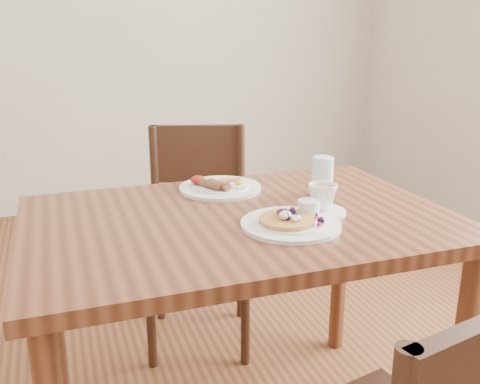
{
  "coord_description": "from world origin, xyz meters",
  "views": [
    {
      "loc": [
        -0.48,
        -1.35,
        1.26
      ],
      "look_at": [
        0.0,
        0.0,
        0.82
      ],
      "focal_mm": 40.0,
      "sensor_mm": 36.0,
      "label": 1
    }
  ],
  "objects_px": {
    "chair_far": "(198,225)",
    "breakfast_plate": "(219,187)",
    "water_glass": "(322,177)",
    "dining_table": "(240,247)",
    "pancake_plate": "(292,221)",
    "teacup_saucer": "(322,200)"
  },
  "relations": [
    {
      "from": "chair_far",
      "to": "breakfast_plate",
      "type": "distance_m",
      "value": 0.45
    },
    {
      "from": "water_glass",
      "to": "dining_table",
      "type": "bearing_deg",
      "value": -163.82
    },
    {
      "from": "dining_table",
      "to": "water_glass",
      "type": "height_order",
      "value": "water_glass"
    },
    {
      "from": "pancake_plate",
      "to": "teacup_saucer",
      "type": "relative_size",
      "value": 1.93
    },
    {
      "from": "chair_far",
      "to": "pancake_plate",
      "type": "bearing_deg",
      "value": 111.48
    },
    {
      "from": "breakfast_plate",
      "to": "chair_far",
      "type": "bearing_deg",
      "value": 86.59
    },
    {
      "from": "dining_table",
      "to": "pancake_plate",
      "type": "distance_m",
      "value": 0.2
    },
    {
      "from": "dining_table",
      "to": "teacup_saucer",
      "type": "distance_m",
      "value": 0.27
    },
    {
      "from": "dining_table",
      "to": "chair_far",
      "type": "relative_size",
      "value": 1.36
    },
    {
      "from": "dining_table",
      "to": "breakfast_plate",
      "type": "distance_m",
      "value": 0.28
    },
    {
      "from": "pancake_plate",
      "to": "dining_table",
      "type": "bearing_deg",
      "value": 129.64
    },
    {
      "from": "dining_table",
      "to": "teacup_saucer",
      "type": "height_order",
      "value": "teacup_saucer"
    },
    {
      "from": "teacup_saucer",
      "to": "water_glass",
      "type": "relative_size",
      "value": 1.12
    },
    {
      "from": "chair_far",
      "to": "breakfast_plate",
      "type": "height_order",
      "value": "chair_far"
    },
    {
      "from": "pancake_plate",
      "to": "chair_far",
      "type": "bearing_deg",
      "value": 94.85
    },
    {
      "from": "chair_far",
      "to": "water_glass",
      "type": "xyz_separation_m",
      "value": [
        0.27,
        -0.54,
        0.32
      ]
    },
    {
      "from": "chair_far",
      "to": "teacup_saucer",
      "type": "bearing_deg",
      "value": 122.24
    },
    {
      "from": "pancake_plate",
      "to": "water_glass",
      "type": "bearing_deg",
      "value": 46.74
    },
    {
      "from": "dining_table",
      "to": "breakfast_plate",
      "type": "relative_size",
      "value": 4.44
    },
    {
      "from": "dining_table",
      "to": "water_glass",
      "type": "distance_m",
      "value": 0.36
    },
    {
      "from": "dining_table",
      "to": "breakfast_plate",
      "type": "height_order",
      "value": "breakfast_plate"
    },
    {
      "from": "dining_table",
      "to": "water_glass",
      "type": "relative_size",
      "value": 9.63
    }
  ]
}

